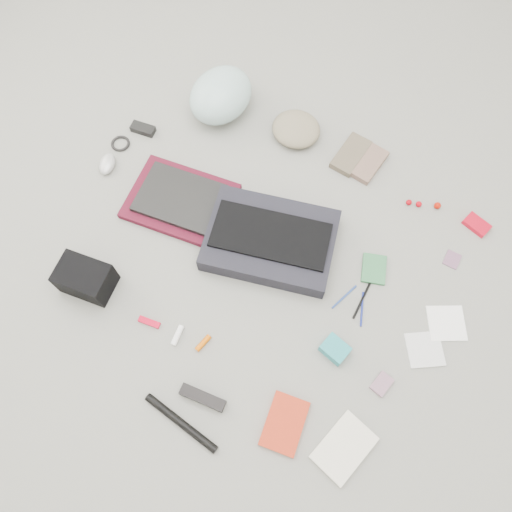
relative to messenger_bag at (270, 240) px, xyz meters
The scene contains 33 objects.
ground_plane 0.10m from the messenger_bag, 97.18° to the right, with size 4.00×4.00×0.00m, color gray.
messenger_bag is the anchor object (origin of this frame).
bag_flap 0.05m from the messenger_bag, ahead, with size 0.44×0.20×0.01m, color black.
laptop_sleeve 0.40m from the messenger_bag, behind, with size 0.41×0.30×0.03m, color #560F21.
laptop 0.40m from the messenger_bag, behind, with size 0.32×0.24×0.02m, color black.
bike_helmet 0.69m from the messenger_bag, 138.19° to the left, with size 0.24×0.30×0.18m, color silver.
beanie 0.54m from the messenger_bag, 108.48° to the left, with size 0.21×0.20×0.07m, color gray.
mitten_left 0.53m from the messenger_bag, 81.02° to the left, with size 0.10×0.19×0.03m, color brown.
mitten_right 0.55m from the messenger_bag, 72.31° to the left, with size 0.09×0.18×0.03m, color #836455.
power_brick 0.77m from the messenger_bag, 165.82° to the left, with size 0.10×0.05×0.03m, color black.
cable_coil 0.79m from the messenger_bag, behind, with size 0.08×0.08×0.01m, color black.
mouse 0.76m from the messenger_bag, behind, with size 0.06×0.10×0.04m, color #B9B9B9.
camera_bag 0.70m from the messenger_bag, 135.48° to the right, with size 0.19×0.13×0.12m, color black.
multitool 0.54m from the messenger_bag, 113.84° to the right, with size 0.08×0.02×0.01m, color red.
toiletry_tube_white 0.49m from the messenger_bag, 101.95° to the right, with size 0.02×0.02×0.07m, color white.
toiletry_tube_orange 0.46m from the messenger_bag, 91.03° to the right, with size 0.02×0.02×0.07m, color #E56102.
u_lock 0.63m from the messenger_bag, 81.22° to the right, with size 0.16×0.04×0.03m, color black.
bike_pump 0.73m from the messenger_bag, 83.86° to the right, with size 0.03×0.03×0.29m, color black.
book_red 0.66m from the messenger_bag, 55.58° to the right, with size 0.12×0.19×0.02m, color red.
book_white 0.77m from the messenger_bag, 41.51° to the right, with size 0.13×0.20×0.02m, color silver.
notepad 0.41m from the messenger_bag, 16.00° to the left, with size 0.09×0.12×0.01m, color #306E41.
pen_blue 0.35m from the messenger_bag, ahead, with size 0.01×0.01×0.13m, color navy.
pen_black 0.41m from the messenger_bag, ahead, with size 0.01×0.01×0.16m, color black.
pen_navy 0.43m from the messenger_bag, ahead, with size 0.01×0.01×0.13m, color navy.
accordion_wallet 0.47m from the messenger_bag, 30.88° to the right, with size 0.09×0.07×0.05m, color teal.
card_deck 0.65m from the messenger_bag, 23.65° to the right, with size 0.05×0.08×0.01m, color gray.
napkin_top 0.71m from the messenger_bag, ahead, with size 0.13×0.13×0.01m, color white.
napkin_bottom 0.68m from the messenger_bag, ahead, with size 0.13×0.13×0.01m, color silver.
lollipop_a 0.59m from the messenger_bag, 48.92° to the left, with size 0.02×0.02×0.02m, color #AA040E.
lollipop_b 0.62m from the messenger_bag, 47.10° to the left, with size 0.02×0.02×0.02m, color #B6010E.
lollipop_c 0.69m from the messenger_bag, 44.81° to the left, with size 0.03×0.03×0.03m, color #B61202.
altoids_tin 0.82m from the messenger_bag, 36.66° to the left, with size 0.10×0.06×0.02m, color red.
stamp_sheet 0.70m from the messenger_bag, 25.69° to the left, with size 0.06×0.07×0.00m, color #875877.
Camera 1 is at (0.38, -0.64, 1.76)m, focal length 35.00 mm.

